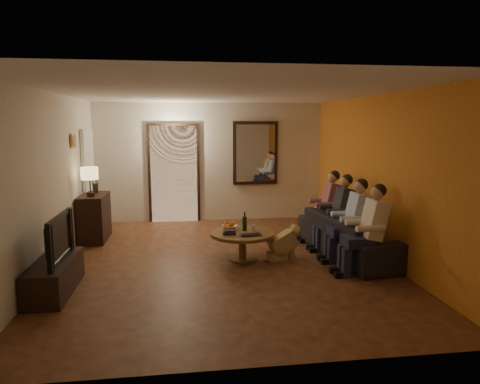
{
  "coord_description": "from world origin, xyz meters",
  "views": [
    {
      "loc": [
        -0.6,
        -6.43,
        2.11
      ],
      "look_at": [
        0.3,
        0.3,
        1.05
      ],
      "focal_mm": 32.0,
      "sensor_mm": 36.0,
      "label": 1
    }
  ],
  "objects": [
    {
      "name": "back_wall",
      "position": [
        0.0,
        3.0,
        1.3
      ],
      "size": [
        5.0,
        0.02,
        2.6
      ],
      "primitive_type": "cube",
      "color": "beige",
      "rests_on": "floor"
    },
    {
      "name": "book_stack",
      "position": [
        0.08,
        -0.06,
        0.48
      ],
      "size": [
        0.2,
        0.15,
        0.07
      ],
      "primitive_type": null,
      "color": "black",
      "rests_on": "coffee_table"
    },
    {
      "name": "right_wall",
      "position": [
        2.5,
        0.0,
        1.3
      ],
      "size": [
        0.02,
        6.0,
        2.6
      ],
      "primitive_type": "cube",
      "color": "beige",
      "rests_on": "floor"
    },
    {
      "name": "coffee_table",
      "position": [
        0.3,
        0.04,
        0.23
      ],
      "size": [
        1.16,
        1.16,
        0.45
      ],
      "primitive_type": "cylinder",
      "rotation": [
        0.0,
        0.0,
        -0.16
      ],
      "color": "brown",
      "rests_on": "floor"
    },
    {
      "name": "front_wall",
      "position": [
        0.0,
        -3.0,
        1.3
      ],
      "size": [
        5.0,
        0.02,
        2.6
      ],
      "primitive_type": "cube",
      "color": "beige",
      "rests_on": "floor"
    },
    {
      "name": "mirror_glass",
      "position": [
        1.0,
        2.93,
        1.5
      ],
      "size": [
        0.86,
        0.02,
        1.26
      ],
      "primitive_type": "cube",
      "color": "white",
      "rests_on": "back_wall"
    },
    {
      "name": "oranges",
      "position": [
        0.12,
        0.26,
        0.55
      ],
      "size": [
        0.2,
        0.2,
        0.08
      ],
      "primitive_type": null,
      "color": "orange",
      "rests_on": "bowl"
    },
    {
      "name": "floor",
      "position": [
        0.0,
        0.0,
        0.0
      ],
      "size": [
        5.0,
        6.0,
        0.01
      ],
      "primitive_type": "cube",
      "color": "#3C2310",
      "rests_on": "ground"
    },
    {
      "name": "fridge_glimpse",
      "position": [
        -0.55,
        2.98,
        0.9
      ],
      "size": [
        0.45,
        0.03,
        1.7
      ],
      "primitive_type": "cube",
      "color": "silver",
      "rests_on": "floor"
    },
    {
      "name": "bowl",
      "position": [
        0.12,
        0.26,
        0.48
      ],
      "size": [
        0.26,
        0.26,
        0.06
      ],
      "primitive_type": "imported",
      "color": "white",
      "rests_on": "coffee_table"
    },
    {
      "name": "framed_art",
      "position": [
        -2.47,
        1.3,
        1.85
      ],
      "size": [
        0.03,
        0.28,
        0.24
      ],
      "primitive_type": "cube",
      "color": "#B28C33",
      "rests_on": "left_wall"
    },
    {
      "name": "white_door",
      "position": [
        -2.46,
        2.3,
        1.02
      ],
      "size": [
        0.06,
        0.85,
        2.04
      ],
      "primitive_type": "cube",
      "color": "white",
      "rests_on": "floor"
    },
    {
      "name": "person_a",
      "position": [
        2.0,
        -0.84,
        0.6
      ],
      "size": [
        0.6,
        0.4,
        1.2
      ],
      "primitive_type": null,
      "color": "tan",
      "rests_on": "sofa"
    },
    {
      "name": "dresser",
      "position": [
        -2.25,
        1.6,
        0.43
      ],
      "size": [
        0.45,
        0.96,
        0.85
      ],
      "primitive_type": "cube",
      "color": "black",
      "rests_on": "floor"
    },
    {
      "name": "mirror_frame",
      "position": [
        1.0,
        2.96,
        1.5
      ],
      "size": [
        1.0,
        0.05,
        1.4
      ],
      "primitive_type": "cube",
      "color": "black",
      "rests_on": "back_wall"
    },
    {
      "name": "orange_accent",
      "position": [
        2.49,
        0.0,
        1.3
      ],
      "size": [
        0.01,
        6.0,
        2.6
      ],
      "primitive_type": "cube",
      "color": "#D15B23",
      "rests_on": "right_wall"
    },
    {
      "name": "sofa",
      "position": [
        2.1,
        0.06,
        0.33
      ],
      "size": [
        2.38,
        1.18,
        0.67
      ],
      "primitive_type": "imported",
      "rotation": [
        0.0,
        0.0,
        1.7
      ],
      "color": "black",
      "rests_on": "floor"
    },
    {
      "name": "table_lamp",
      "position": [
        -2.25,
        1.38,
        1.12
      ],
      "size": [
        0.3,
        0.3,
        0.54
      ],
      "primitive_type": null,
      "color": "beige",
      "rests_on": "dresser"
    },
    {
      "name": "kitchen_doorway",
      "position": [
        -0.8,
        2.98,
        1.05
      ],
      "size": [
        1.0,
        0.06,
        2.1
      ],
      "primitive_type": "cube",
      "color": "#FFE0A5",
      "rests_on": "floor"
    },
    {
      "name": "tv_stand",
      "position": [
        -2.25,
        -0.96,
        0.21
      ],
      "size": [
        0.45,
        1.26,
        0.42
      ],
      "primitive_type": "cube",
      "color": "black",
      "rests_on": "floor"
    },
    {
      "name": "laptop",
      "position": [
        0.4,
        -0.24,
        0.46
      ],
      "size": [
        0.36,
        0.27,
        0.03
      ],
      "primitive_type": "imported",
      "rotation": [
        0.0,
        0.0,
        0.18
      ],
      "color": "black",
      "rests_on": "coffee_table"
    },
    {
      "name": "person_b",
      "position": [
        2.0,
        -0.24,
        0.6
      ],
      "size": [
        0.6,
        0.4,
        1.2
      ],
      "primitive_type": null,
      "color": "tan",
      "rests_on": "sofa"
    },
    {
      "name": "wine_glass",
      "position": [
        0.48,
        0.09,
        0.5
      ],
      "size": [
        0.06,
        0.06,
        0.1
      ],
      "primitive_type": "cylinder",
      "color": "silver",
      "rests_on": "coffee_table"
    },
    {
      "name": "tv",
      "position": [
        -2.25,
        -0.96,
        0.71
      ],
      "size": [
        1.02,
        0.13,
        0.59
      ],
      "primitive_type": "imported",
      "rotation": [
        0.0,
        0.0,
        1.57
      ],
      "color": "black",
      "rests_on": "tv_stand"
    },
    {
      "name": "dog",
      "position": [
        0.95,
        -0.0,
        0.28
      ],
      "size": [
        0.61,
        0.39,
        0.56
      ],
      "primitive_type": null,
      "rotation": [
        0.0,
        0.0,
        0.29
      ],
      "color": "tan",
      "rests_on": "floor"
    },
    {
      "name": "wine_bottle",
      "position": [
        0.35,
        0.14,
        0.6
      ],
      "size": [
        0.07,
        0.07,
        0.31
      ],
      "primitive_type": null,
      "color": "black",
      "rests_on": "coffee_table"
    },
    {
      "name": "person_c",
      "position": [
        2.0,
        0.36,
        0.6
      ],
      "size": [
        0.6,
        0.4,
        1.2
      ],
      "primitive_type": null,
      "color": "tan",
      "rests_on": "sofa"
    },
    {
      "name": "door_trim",
      "position": [
        -0.8,
        2.97,
        1.05
      ],
      "size": [
        1.12,
        0.04,
        2.22
      ],
      "primitive_type": "cube",
      "color": "black",
      "rests_on": "floor"
    },
    {
      "name": "flower_vase",
      "position": [
        -2.25,
        1.82,
        1.07
      ],
      "size": [
        0.14,
        0.14,
        0.44
      ],
      "primitive_type": null,
      "color": "red",
      "rests_on": "dresser"
    },
    {
      "name": "art_canvas",
      "position": [
        -2.46,
        1.3,
        1.85
      ],
      "size": [
        0.01,
        0.22,
        0.18
      ],
      "primitive_type": "cube",
      "color": "brown",
      "rests_on": "left_wall"
    },
    {
      "name": "person_d",
      "position": [
        2.0,
        0.96,
        0.6
      ],
      "size": [
        0.6,
        0.4,
        1.2
      ],
      "primitive_type": null,
      "color": "tan",
      "rests_on": "sofa"
    },
    {
      "name": "left_wall",
      "position": [
        -2.5,
        0.0,
        1.3
      ],
      "size": [
        0.02,
        6.0,
        2.6
      ],
      "primitive_type": "cube",
      "color": "beige",
      "rests_on": "floor"
    },
    {
      "name": "ceiling",
      "position": [
        0.0,
        0.0,
        2.6
      ],
      "size": [
        5.0,
        6.0,
        0.01
      ],
      "primitive_type": "cube",
      "color": "white",
      "rests_on": "back_wall"
    }
  ]
}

